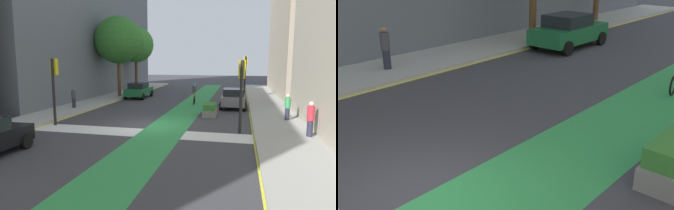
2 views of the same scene
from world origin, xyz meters
The scene contains 19 objects.
ground_plane centered at (0.00, 0.00, 0.00)m, with size 120.00×120.00×0.00m, color #38383D.
bike_lane_paint centered at (1.24, 0.00, 0.00)m, with size 2.40×60.00×0.01m, color #2D8C47.
crosswalk_band centered at (0.00, -2.00, 0.00)m, with size 12.00×1.80×0.01m, color silver.
sidewalk_left centered at (-7.50, 0.00, 0.07)m, with size 3.00×60.00×0.15m, color #9E9E99.
curb_stripe_left centered at (-6.00, 0.00, 0.01)m, with size 0.16×60.00×0.01m, color yellow.
sidewalk_right centered at (7.50, 0.00, 0.07)m, with size 3.00×60.00×0.15m, color #9E9E99.
curb_stripe_right centered at (6.00, 0.00, 0.01)m, with size 0.16×60.00×0.01m, color yellow.
traffic_signal_near_right centered at (5.29, -0.90, 2.71)m, with size 0.35×0.52×3.85m.
traffic_signal_near_left centered at (-5.41, -1.28, 2.77)m, with size 0.35×0.52×3.93m.
traffic_signal_far_right centered at (5.67, 13.30, 2.95)m, with size 0.35×0.52×4.21m.
car_green_left_far centered at (-4.82, 12.19, 0.80)m, with size 2.05×4.21×1.57m.
car_grey_right_far centered at (4.74, 7.83, 0.80)m, with size 2.02×4.20×1.57m.
cyclist_in_lane centered at (1.36, 9.09, 0.97)m, with size 0.32×1.73×1.86m.
pedestrian_sidewalk_right_a centered at (8.59, -1.41, 1.03)m, with size 0.34×0.34×1.73m.
pedestrian_sidewalk_left_a centered at (-7.41, 4.08, 0.93)m, with size 0.34×0.34×1.55m.
pedestrian_sidewalk_right_b centered at (8.13, 2.73, 0.97)m, with size 0.34×0.34×1.61m.
street_tree_near centered at (-6.88, 12.03, 5.83)m, with size 4.75×4.75×8.07m.
street_tree_far centered at (-7.72, 19.67, 5.75)m, with size 4.48×4.48×7.85m.
median_planter centered at (3.24, 3.90, 0.40)m, with size 0.87×2.05×0.85m.
Camera 1 is at (5.20, -16.89, 3.84)m, focal length 32.14 mm.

